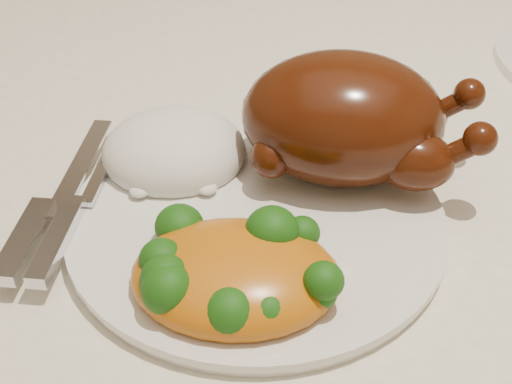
# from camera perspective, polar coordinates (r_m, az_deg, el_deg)

# --- Properties ---
(dining_table) EXTENTS (1.60, 0.90, 0.76)m
(dining_table) POSITION_cam_1_polar(r_m,az_deg,el_deg) (0.66, 16.19, -3.97)
(dining_table) COLOR brown
(dining_table) RESTS_ON floor
(tablecloth) EXTENTS (1.73, 1.03, 0.18)m
(tablecloth) POSITION_cam_1_polar(r_m,az_deg,el_deg) (0.62, 17.36, 1.14)
(tablecloth) COLOR beige
(tablecloth) RESTS_ON dining_table
(dinner_plate) EXTENTS (0.30, 0.30, 0.01)m
(dinner_plate) POSITION_cam_1_polar(r_m,az_deg,el_deg) (0.49, 0.00, -2.36)
(dinner_plate) COLOR white
(dinner_plate) RESTS_ON tablecloth
(roast_chicken) EXTENTS (0.18, 0.12, 0.09)m
(roast_chicken) POSITION_cam_1_polar(r_m,az_deg,el_deg) (0.51, 7.41, 5.85)
(roast_chicken) COLOR #431707
(roast_chicken) RESTS_ON dinner_plate
(rice_mound) EXTENTS (0.13, 0.12, 0.06)m
(rice_mound) POSITION_cam_1_polar(r_m,az_deg,el_deg) (0.53, -6.55, 3.23)
(rice_mound) COLOR white
(rice_mound) RESTS_ON dinner_plate
(mac_and_cheese) EXTENTS (0.14, 0.12, 0.05)m
(mac_and_cheese) POSITION_cam_1_polar(r_m,az_deg,el_deg) (0.43, -1.39, -6.69)
(mac_and_cheese) COLOR orange
(mac_and_cheese) RESTS_ON dinner_plate
(cutlery) EXTENTS (0.05, 0.19, 0.01)m
(cutlery) POSITION_cam_1_polar(r_m,az_deg,el_deg) (0.50, -15.54, -1.72)
(cutlery) COLOR silver
(cutlery) RESTS_ON dinner_plate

